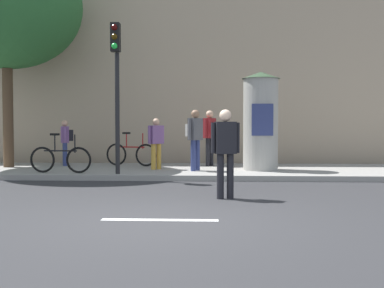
{
  "coord_description": "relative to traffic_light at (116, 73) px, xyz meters",
  "views": [
    {
      "loc": [
        0.81,
        -7.07,
        1.45
      ],
      "look_at": [
        0.41,
        2.0,
        1.09
      ],
      "focal_mm": 43.66,
      "sensor_mm": 36.0,
      "label": 1
    }
  ],
  "objects": [
    {
      "name": "pedestrian_with_bag",
      "position": [
        2.04,
        1.09,
        -1.66
      ],
      "size": [
        0.51,
        0.52,
        1.76
      ],
      "color": "navy",
      "rests_on": "sidewalk_curb"
    },
    {
      "name": "building_backdrop",
      "position": [
        1.75,
        6.76,
        1.19
      ],
      "size": [
        36.0,
        5.0,
        8.08
      ],
      "primitive_type": "cube",
      "color": "tan",
      "rests_on": "ground_plane"
    },
    {
      "name": "poster_column",
      "position": [
        3.96,
        1.43,
        -1.25
      ],
      "size": [
        1.11,
        1.11,
        2.87
      ],
      "color": "#9E9B93",
      "rests_on": "sidewalk_curb"
    },
    {
      "name": "pedestrian_near_pole",
      "position": [
        2.81,
        -3.09,
        -1.82
      ],
      "size": [
        0.57,
        0.33,
        1.77
      ],
      "color": "black",
      "rests_on": "ground_plane"
    },
    {
      "name": "pedestrian_tallest",
      "position": [
        -2.21,
        2.6,
        -1.84
      ],
      "size": [
        0.48,
        0.55,
        1.48
      ],
      "color": "navy",
      "rests_on": "sidewalk_curb"
    },
    {
      "name": "bicycle_upright",
      "position": [
        -0.08,
        2.6,
        -2.32
      ],
      "size": [
        1.72,
        0.55,
        1.09
      ],
      "color": "black",
      "rests_on": "sidewalk_curb"
    },
    {
      "name": "bicycle_leaning",
      "position": [
        -1.63,
        0.3,
        -2.32
      ],
      "size": [
        1.77,
        0.23,
        1.09
      ],
      "color": "black",
      "rests_on": "sidewalk_curb"
    },
    {
      "name": "lane_markings",
      "position": [
        1.75,
        -5.24,
        -2.85
      ],
      "size": [
        25.8,
        0.16,
        0.01
      ],
      "color": "silver",
      "rests_on": "ground_plane"
    },
    {
      "name": "pedestrian_with_backpack",
      "position": [
        2.48,
        2.68,
        -1.64
      ],
      "size": [
        0.5,
        0.51,
        1.79
      ],
      "color": "black",
      "rests_on": "sidewalk_curb"
    },
    {
      "name": "traffic_light",
      "position": [
        0.0,
        0.0,
        0.0
      ],
      "size": [
        0.24,
        0.45,
        3.99
      ],
      "color": "black",
      "rests_on": "sidewalk_curb"
    },
    {
      "name": "sidewalk_curb",
      "position": [
        1.75,
        1.76,
        -2.78
      ],
      "size": [
        36.0,
        4.0,
        0.15
      ],
      "primitive_type": "cube",
      "color": "gray",
      "rests_on": "ground_plane"
    },
    {
      "name": "street_tree",
      "position": [
        -3.85,
        2.04,
        2.34
      ],
      "size": [
        4.64,
        4.64,
        7.03
      ],
      "color": "#4C3826",
      "rests_on": "sidewalk_curb"
    },
    {
      "name": "ground_plane",
      "position": [
        1.75,
        -5.24,
        -2.86
      ],
      "size": [
        80.0,
        80.0,
        0.0
      ],
      "primitive_type": "plane",
      "color": "#2B2B2D"
    },
    {
      "name": "pedestrian_in_light_jacket",
      "position": [
        0.88,
        1.46,
        -1.84
      ],
      "size": [
        0.45,
        0.44,
        1.51
      ],
      "color": "#B78C33",
      "rests_on": "sidewalk_curb"
    }
  ]
}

